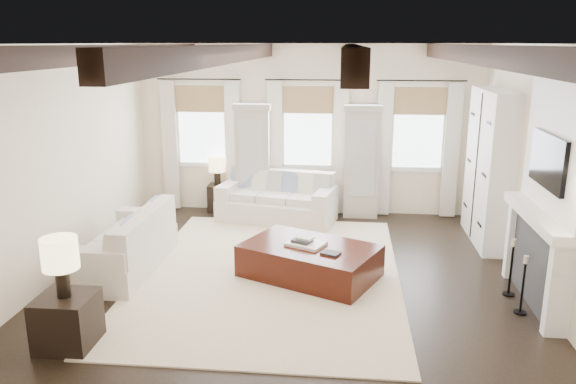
# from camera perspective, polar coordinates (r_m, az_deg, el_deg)

# --- Properties ---
(ground) EXTENTS (7.50, 7.50, 0.00)m
(ground) POSITION_cam_1_polar(r_m,az_deg,el_deg) (7.59, -0.01, -10.12)
(ground) COLOR black
(ground) RESTS_ON ground
(room_shell) EXTENTS (6.54, 7.54, 3.22)m
(room_shell) POSITION_cam_1_polar(r_m,az_deg,el_deg) (7.85, 6.12, 5.14)
(room_shell) COLOR white
(room_shell) RESTS_ON ground
(area_rug) EXTENTS (3.65, 4.98, 0.02)m
(area_rug) POSITION_cam_1_polar(r_m,az_deg,el_deg) (8.13, -1.86, -8.27)
(area_rug) COLOR beige
(area_rug) RESTS_ON ground
(sofa_back) EXTENTS (2.27, 1.38, 0.90)m
(sofa_back) POSITION_cam_1_polar(r_m,az_deg,el_deg) (10.43, -1.04, -0.88)
(sofa_back) COLOR silver
(sofa_back) RESTS_ON ground
(sofa_left) EXTENTS (0.96, 2.07, 0.88)m
(sofa_left) POSITION_cam_1_polar(r_m,az_deg,el_deg) (8.48, -15.88, -5.35)
(sofa_left) COLOR silver
(sofa_left) RESTS_ON ground
(ottoman) EXTENTS (2.11, 1.78, 0.47)m
(ottoman) POSITION_cam_1_polar(r_m,az_deg,el_deg) (7.96, 2.22, -7.05)
(ottoman) COLOR black
(ottoman) RESTS_ON ground
(tray) EXTENTS (0.61, 0.56, 0.04)m
(tray) POSITION_cam_1_polar(r_m,az_deg,el_deg) (7.88, 1.84, -5.27)
(tray) COLOR white
(tray) RESTS_ON ottoman
(book_lower) EXTENTS (0.32, 0.29, 0.04)m
(book_lower) POSITION_cam_1_polar(r_m,az_deg,el_deg) (7.88, 1.43, -4.97)
(book_lower) COLOR #262628
(book_lower) RESTS_ON tray
(book_upper) EXTENTS (0.27, 0.25, 0.03)m
(book_upper) POSITION_cam_1_polar(r_m,az_deg,el_deg) (7.88, 1.79, -4.68)
(book_upper) COLOR beige
(book_upper) RESTS_ON book_lower
(book_loose) EXTENTS (0.29, 0.26, 0.03)m
(book_loose) POSITION_cam_1_polar(r_m,az_deg,el_deg) (7.57, 4.35, -6.22)
(book_loose) COLOR #262628
(book_loose) RESTS_ON ottoman
(side_table_front) EXTENTS (0.59, 0.59, 0.59)m
(side_table_front) POSITION_cam_1_polar(r_m,az_deg,el_deg) (6.68, -21.51, -12.10)
(side_table_front) COLOR black
(side_table_front) RESTS_ON ground
(lamp_front) EXTENTS (0.38, 0.38, 0.66)m
(lamp_front) POSITION_cam_1_polar(r_m,az_deg,el_deg) (6.39, -22.15, -6.14)
(lamp_front) COLOR black
(lamp_front) RESTS_ON side_table_front
(side_table_back) EXTENTS (0.35, 0.35, 0.53)m
(side_table_back) POSITION_cam_1_polar(r_m,az_deg,el_deg) (11.09, -7.12, -0.59)
(side_table_back) COLOR black
(side_table_back) RESTS_ON ground
(lamp_back) EXTENTS (0.32, 0.32, 0.55)m
(lamp_back) POSITION_cam_1_polar(r_m,az_deg,el_deg) (10.93, -7.23, 2.64)
(lamp_back) COLOR black
(lamp_back) RESTS_ON side_table_back
(candlestick_near) EXTENTS (0.15, 0.15, 0.75)m
(candlestick_near) POSITION_cam_1_polar(r_m,az_deg,el_deg) (7.48, 22.72, -9.14)
(candlestick_near) COLOR black
(candlestick_near) RESTS_ON ground
(candlestick_far) EXTENTS (0.16, 0.16, 0.78)m
(candlestick_far) POSITION_cam_1_polar(r_m,az_deg,el_deg) (7.93, 21.68, -7.56)
(candlestick_far) COLOR black
(candlestick_far) RESTS_ON ground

